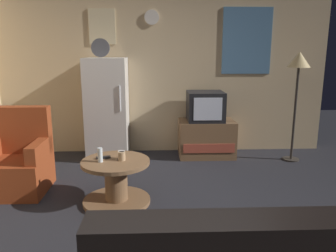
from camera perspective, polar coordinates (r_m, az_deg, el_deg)
name	(u,v)px	position (r m, az deg, el deg)	size (l,w,h in m)	color
ground_plane	(166,224)	(3.31, -0.32, -16.36)	(12.00, 12.00, 0.00)	#232328
wall_with_art	(161,69)	(5.34, -1.13, 9.60)	(5.20, 0.12, 2.61)	#D1B284
fridge	(107,109)	(5.10, -10.26, 2.92)	(0.60, 0.62, 1.77)	silver
tv_stand	(206,138)	(5.21, 6.54, -2.09)	(0.84, 0.53, 0.56)	brown
crt_tv	(205,106)	(5.10, 6.36, 3.35)	(0.54, 0.51, 0.44)	black
standing_lamp	(299,68)	(5.15, 21.29, 9.13)	(0.32, 0.32, 1.59)	#332D28
coffee_table	(116,182)	(3.67, -8.78, -9.33)	(0.72, 0.72, 0.48)	brown
wine_glass	(100,155)	(3.54, -11.46, -4.83)	(0.05, 0.05, 0.15)	silver
mug_ceramic_white	(122,155)	(3.60, -7.89, -4.90)	(0.08, 0.08, 0.09)	silver
mug_ceramic_tan	(122,156)	(3.56, -7.86, -5.09)	(0.08, 0.08, 0.09)	tan
remote_control	(103,157)	(3.66, -10.93, -5.27)	(0.15, 0.04, 0.02)	black
armchair	(18,162)	(4.29, -24.18, -5.63)	(0.68, 0.68, 0.96)	maroon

